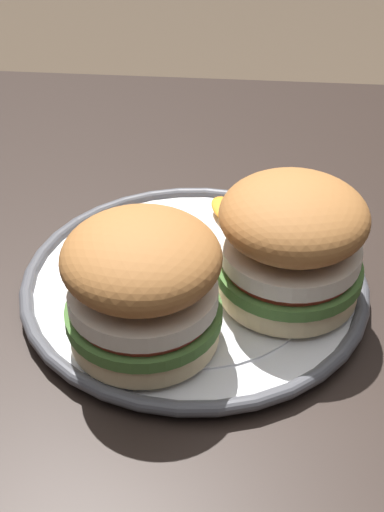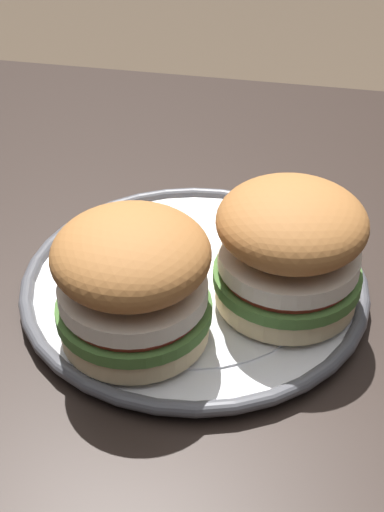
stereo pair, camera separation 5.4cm
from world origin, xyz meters
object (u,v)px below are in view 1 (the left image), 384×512
dinner_plate (192,285)px  sandwich_half_right (142,284)px  dining_table (190,418)px  sandwich_half_left (292,241)px

dinner_plate → sandwich_half_right: bearing=68.2°
dinner_plate → sandwich_half_right: 0.10m
dining_table → dinner_plate: dinner_plate is taller
sandwich_half_right → dinner_plate: bearing=-111.8°
dining_table → sandwich_half_right: sandwich_half_right is taller
sandwich_half_left → sandwich_half_right: same height
sandwich_half_left → dinner_plate: bearing=-8.5°
dining_table → sandwich_half_right: bearing=45.6°
dining_table → dinner_plate: bearing=-87.2°
dining_table → sandwich_half_left: 0.20m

